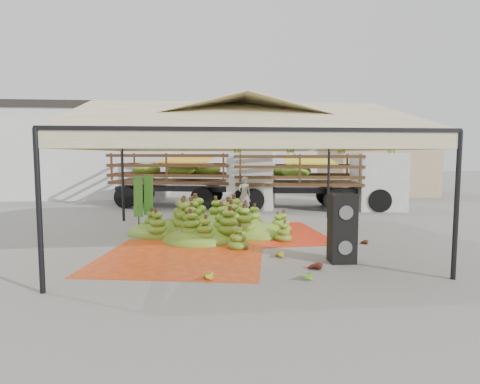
{
  "coord_description": "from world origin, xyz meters",
  "views": [
    {
      "loc": [
        -1.13,
        -11.47,
        2.54
      ],
      "look_at": [
        0.2,
        1.5,
        1.3
      ],
      "focal_mm": 30.0,
      "sensor_mm": 36.0,
      "label": 1
    }
  ],
  "objects": [
    {
      "name": "ground",
      "position": [
        0.0,
        0.0,
        0.0
      ],
      "size": [
        90.0,
        90.0,
        0.0
      ],
      "primitive_type": "plane",
      "color": "slate",
      "rests_on": "ground"
    },
    {
      "name": "canopy_tent",
      "position": [
        0.0,
        0.0,
        3.3
      ],
      "size": [
        8.1,
        8.1,
        4.0
      ],
      "color": "black",
      "rests_on": "ground"
    },
    {
      "name": "building_white",
      "position": [
        -10.0,
        14.0,
        2.71
      ],
      "size": [
        14.3,
        6.3,
        5.4
      ],
      "color": "silver",
      "rests_on": "ground"
    },
    {
      "name": "building_tan",
      "position": [
        10.0,
        13.0,
        2.07
      ],
      "size": [
        6.3,
        5.3,
        4.1
      ],
      "color": "tan",
      "rests_on": "ground"
    },
    {
      "name": "tarp_left",
      "position": [
        -1.59,
        -1.67,
        0.01
      ],
      "size": [
        4.59,
        4.43,
        0.01
      ],
      "primitive_type": "cube",
      "rotation": [
        0.0,
        0.0,
        -0.18
      ],
      "color": "#D15813",
      "rests_on": "ground"
    },
    {
      "name": "tarp_right",
      "position": [
        0.9,
        0.98,
        0.01
      ],
      "size": [
        3.88,
        4.05,
        0.01
      ],
      "primitive_type": "cube",
      "rotation": [
        0.0,
        0.0,
        0.06
      ],
      "color": "red",
      "rests_on": "ground"
    },
    {
      "name": "banana_heap",
      "position": [
        -0.76,
        1.11,
        0.57
      ],
      "size": [
        6.6,
        6.05,
        1.15
      ],
      "primitive_type": "ellipsoid",
      "rotation": [
        0.0,
        0.0,
        -0.37
      ],
      "color": "#407017",
      "rests_on": "ground"
    },
    {
      "name": "hand_yellow_a",
      "position": [
        0.73,
        -1.98,
        0.11
      ],
      "size": [
        0.52,
        0.44,
        0.23
      ],
      "primitive_type": "ellipsoid",
      "rotation": [
        0.0,
        0.0,
        0.05
      ],
      "color": "#B19523",
      "rests_on": "ground"
    },
    {
      "name": "hand_yellow_b",
      "position": [
        -1.06,
        -3.56,
        0.11
      ],
      "size": [
        0.55,
        0.47,
        0.23
      ],
      "primitive_type": "ellipsoid",
      "rotation": [
        0.0,
        0.0,
        0.13
      ],
      "color": "gold",
      "rests_on": "ground"
    },
    {
      "name": "hand_red_a",
      "position": [
        3.45,
        -0.79,
        0.09
      ],
      "size": [
        0.44,
        0.39,
        0.17
      ],
      "primitive_type": "ellipsoid",
      "rotation": [
        0.0,
        0.0,
        0.22
      ],
      "color": "#592E14",
      "rests_on": "ground"
    },
    {
      "name": "hand_red_b",
      "position": [
        1.34,
        -3.15,
        0.11
      ],
      "size": [
        0.64,
        0.61,
        0.23
      ],
      "primitive_type": "ellipsoid",
      "rotation": [
        0.0,
        0.0,
        0.56
      ],
      "color": "#5B2014",
      "rests_on": "ground"
    },
    {
      "name": "hand_green",
      "position": [
        0.97,
        -3.7,
        0.11
      ],
      "size": [
        0.61,
        0.57,
        0.22
      ],
      "primitive_type": "ellipsoid",
      "rotation": [
        0.0,
        0.0,
        -0.47
      ],
      "color": "#3E7318",
      "rests_on": "ground"
    },
    {
      "name": "hanging_bunches",
      "position": [
        2.2,
        -0.29,
        2.62
      ],
      "size": [
        4.74,
        0.24,
        0.2
      ],
      "color": "#4A811A",
      "rests_on": "ground"
    },
    {
      "name": "speaker_stack",
      "position": [
        2.2,
        -2.51,
        0.81
      ],
      "size": [
        0.61,
        0.54,
        1.62
      ],
      "rotation": [
        0.0,
        0.0,
        -0.05
      ],
      "color": "black",
      "rests_on": "ground"
    },
    {
      "name": "banana_leaves",
      "position": [
        -2.89,
        1.83,
        0.0
      ],
      "size": [
        0.96,
        1.36,
        3.7
      ],
      "primitive_type": null,
      "color": "#31711E",
      "rests_on": "ground"
    },
    {
      "name": "vendor",
      "position": [
        0.8,
        5.58,
        0.79
      ],
      "size": [
        0.63,
        0.47,
        1.58
      ],
      "primitive_type": "imported",
      "rotation": [
        0.0,
        0.0,
        3.31
      ],
      "color": "gray",
      "rests_on": "ground"
    },
    {
      "name": "truck_left",
      "position": [
        -1.04,
        7.99,
        1.63
      ],
      "size": [
        8.1,
        4.39,
        2.64
      ],
      "rotation": [
        0.0,
        0.0,
        -0.24
      ],
      "color": "#462D17",
      "rests_on": "ground"
    },
    {
      "name": "truck_right",
      "position": [
        4.68,
        6.7,
        1.6
      ],
      "size": [
        7.86,
        3.68,
        2.59
      ],
      "rotation": [
        0.0,
        0.0,
        -0.15
      ],
      "color": "#462C17",
      "rests_on": "ground"
    }
  ]
}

